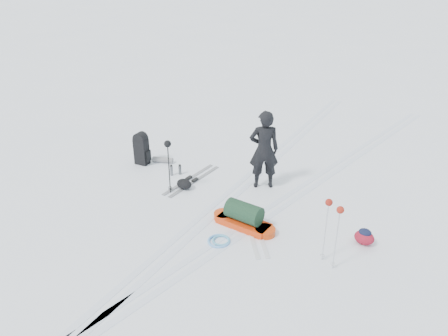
{
  "coord_description": "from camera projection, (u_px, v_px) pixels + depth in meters",
  "views": [
    {
      "loc": [
        4.98,
        -7.53,
        5.27
      ],
      "look_at": [
        0.09,
        -0.22,
        0.95
      ],
      "focal_mm": 35.0,
      "sensor_mm": 36.0,
      "label": 1
    }
  ],
  "objects": [
    {
      "name": "ground",
      "position": [
        226.0,
        199.0,
        10.43
      ],
      "size": [
        200.0,
        200.0,
        0.0
      ],
      "primitive_type": "plane",
      "color": "white",
      "rests_on": "ground"
    },
    {
      "name": "ski_tracks",
      "position": [
        266.0,
        191.0,
        10.77
      ],
      "size": [
        3.38,
        17.97,
        0.01
      ],
      "color": "silver",
      "rests_on": "ground"
    },
    {
      "name": "skier",
      "position": [
        264.0,
        150.0,
        10.59
      ],
      "size": [
        0.87,
        0.82,
        2.0
      ],
      "primitive_type": "imported",
      "rotation": [
        0.0,
        0.0,
        3.77
      ],
      "color": "black",
      "rests_on": "ground"
    },
    {
      "name": "pulk_sled",
      "position": [
        244.0,
        218.0,
        9.3
      ],
      "size": [
        1.5,
        0.51,
        0.57
      ],
      "rotation": [
        0.0,
        0.0,
        -0.02
      ],
      "color": "red",
      "rests_on": "ground"
    },
    {
      "name": "expedition_rucksack",
      "position": [
        144.0,
        149.0,
        12.03
      ],
      "size": [
        0.92,
        0.71,
        0.93
      ],
      "rotation": [
        0.0,
        0.0,
        0.13
      ],
      "color": "black",
      "rests_on": "ground"
    },
    {
      "name": "ski_poles_black",
      "position": [
        168.0,
        150.0,
        10.27
      ],
      "size": [
        0.17,
        0.17,
        1.37
      ],
      "rotation": [
        0.0,
        0.0,
        0.17
      ],
      "color": "black",
      "rests_on": "ground"
    },
    {
      "name": "ski_poles_silver",
      "position": [
        334.0,
        213.0,
        7.77
      ],
      "size": [
        0.4,
        0.27,
        1.34
      ],
      "rotation": [
        0.0,
        0.0,
        -0.31
      ],
      "color": "silver",
      "rests_on": "ground"
    },
    {
      "name": "touring_skis_grey",
      "position": [
        192.0,
        180.0,
        11.29
      ],
      "size": [
        0.31,
        2.02,
        0.07
      ],
      "rotation": [
        0.0,
        0.0,
        1.57
      ],
      "color": "gray",
      "rests_on": "ground"
    },
    {
      "name": "touring_skis_white",
      "position": [
        254.0,
        230.0,
        9.23
      ],
      "size": [
        1.46,
        1.64,
        0.07
      ],
      "rotation": [
        0.0,
        0.0,
        -0.87
      ],
      "color": "silver",
      "rests_on": "ground"
    },
    {
      "name": "rope_coil",
      "position": [
        220.0,
        241.0,
        8.88
      ],
      "size": [
        0.62,
        0.62,
        0.06
      ],
      "rotation": [
        0.0,
        0.0,
        -0.43
      ],
      "color": "#5DA1E4",
      "rests_on": "ground"
    },
    {
      "name": "small_daypack",
      "position": [
        364.0,
        237.0,
        8.76
      ],
      "size": [
        0.47,
        0.4,
        0.34
      ],
      "rotation": [
        0.0,
        0.0,
        -0.27
      ],
      "color": "maroon",
      "rests_on": "ground"
    },
    {
      "name": "thermos_pair",
      "position": [
        176.0,
        170.0,
        11.53
      ],
      "size": [
        0.23,
        0.25,
        0.3
      ],
      "rotation": [
        0.0,
        0.0,
        0.08
      ],
      "color": "slate",
      "rests_on": "ground"
    },
    {
      "name": "stuff_sack",
      "position": [
        184.0,
        184.0,
        10.86
      ],
      "size": [
        0.46,
        0.38,
        0.25
      ],
      "rotation": [
        0.0,
        0.0,
        0.21
      ],
      "color": "black",
      "rests_on": "ground"
    }
  ]
}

